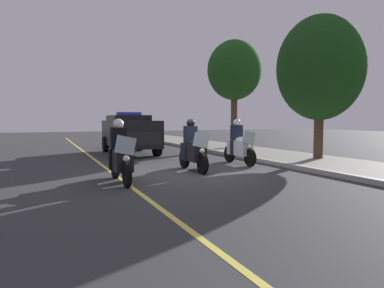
{
  "coord_description": "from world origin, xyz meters",
  "views": [
    {
      "loc": [
        10.02,
        -4.5,
        1.7
      ],
      "look_at": [
        -0.36,
        0.0,
        0.9
      ],
      "focal_mm": 32.68,
      "sensor_mm": 36.0,
      "label": 1
    }
  ],
  "objects_px": {
    "police_motorcycle_lead_left": "(120,157)",
    "cyclist_background": "(150,132)",
    "tree_mid_block": "(320,68)",
    "tree_far_back": "(234,71)",
    "police_motorcycle_lead_right": "(193,150)",
    "police_suv": "(130,132)",
    "police_motorcycle_trailing": "(239,146)"
  },
  "relations": [
    {
      "from": "police_motorcycle_lead_left",
      "to": "police_motorcycle_lead_right",
      "type": "distance_m",
      "value": 2.9
    },
    {
      "from": "police_motorcycle_lead_right",
      "to": "police_suv",
      "type": "distance_m",
      "value": 6.44
    },
    {
      "from": "police_motorcycle_lead_right",
      "to": "police_suv",
      "type": "relative_size",
      "value": 0.44
    },
    {
      "from": "tree_mid_block",
      "to": "police_suv",
      "type": "bearing_deg",
      "value": -131.98
    },
    {
      "from": "police_motorcycle_lead_right",
      "to": "tree_far_back",
      "type": "height_order",
      "value": "tree_far_back"
    },
    {
      "from": "police_motorcycle_lead_left",
      "to": "cyclist_background",
      "type": "distance_m",
      "value": 14.4
    },
    {
      "from": "police_motorcycle_lead_left",
      "to": "tree_mid_block",
      "type": "bearing_deg",
      "value": 101.48
    },
    {
      "from": "cyclist_background",
      "to": "tree_far_back",
      "type": "height_order",
      "value": "tree_far_back"
    },
    {
      "from": "cyclist_background",
      "to": "police_motorcycle_trailing",
      "type": "bearing_deg",
      "value": 0.52
    },
    {
      "from": "police_motorcycle_trailing",
      "to": "police_motorcycle_lead_right",
      "type": "bearing_deg",
      "value": -69.2
    },
    {
      "from": "police_motorcycle_trailing",
      "to": "tree_mid_block",
      "type": "relative_size",
      "value": 0.37
    },
    {
      "from": "police_suv",
      "to": "cyclist_background",
      "type": "relative_size",
      "value": 2.79
    },
    {
      "from": "police_motorcycle_lead_right",
      "to": "tree_far_back",
      "type": "distance_m",
      "value": 9.77
    },
    {
      "from": "cyclist_background",
      "to": "tree_far_back",
      "type": "xyz_separation_m",
      "value": [
        5.37,
        3.46,
        3.63
      ]
    },
    {
      "from": "police_motorcycle_lead_right",
      "to": "police_suv",
      "type": "bearing_deg",
      "value": -174.64
    },
    {
      "from": "police_motorcycle_lead_left",
      "to": "tree_far_back",
      "type": "distance_m",
      "value": 12.26
    },
    {
      "from": "police_motorcycle_lead_right",
      "to": "tree_mid_block",
      "type": "bearing_deg",
      "value": 95.43
    },
    {
      "from": "police_motorcycle_lead_left",
      "to": "police_motorcycle_lead_right",
      "type": "xyz_separation_m",
      "value": [
        -1.18,
        2.65,
        0.0
      ]
    },
    {
      "from": "police_motorcycle_lead_right",
      "to": "tree_far_back",
      "type": "relative_size",
      "value": 0.35
    },
    {
      "from": "police_motorcycle_lead_right",
      "to": "cyclist_background",
      "type": "relative_size",
      "value": 1.22
    },
    {
      "from": "police_motorcycle_trailing",
      "to": "tree_far_back",
      "type": "xyz_separation_m",
      "value": [
        -6.14,
        3.35,
        3.78
      ]
    },
    {
      "from": "police_motorcycle_trailing",
      "to": "cyclist_background",
      "type": "xyz_separation_m",
      "value": [
        -11.51,
        -0.11,
        0.14
      ]
    },
    {
      "from": "police_motorcycle_lead_right",
      "to": "tree_far_back",
      "type": "xyz_separation_m",
      "value": [
        -7.02,
        5.66,
        3.78
      ]
    },
    {
      "from": "tree_mid_block",
      "to": "tree_far_back",
      "type": "xyz_separation_m",
      "value": [
        -6.46,
        -0.23,
        0.7
      ]
    },
    {
      "from": "cyclist_background",
      "to": "tree_far_back",
      "type": "relative_size",
      "value": 0.29
    },
    {
      "from": "police_motorcycle_lead_left",
      "to": "tree_mid_block",
      "type": "relative_size",
      "value": 0.37
    },
    {
      "from": "police_motorcycle_lead_right",
      "to": "cyclist_background",
      "type": "distance_m",
      "value": 12.58
    },
    {
      "from": "tree_mid_block",
      "to": "tree_far_back",
      "type": "relative_size",
      "value": 0.95
    },
    {
      "from": "police_motorcycle_trailing",
      "to": "tree_mid_block",
      "type": "bearing_deg",
      "value": 84.99
    },
    {
      "from": "police_motorcycle_lead_left",
      "to": "police_motorcycle_trailing",
      "type": "height_order",
      "value": "same"
    },
    {
      "from": "police_suv",
      "to": "police_motorcycle_trailing",
      "type": "bearing_deg",
      "value": 27.71
    },
    {
      "from": "police_suv",
      "to": "tree_mid_block",
      "type": "distance_m",
      "value": 9.14
    }
  ]
}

